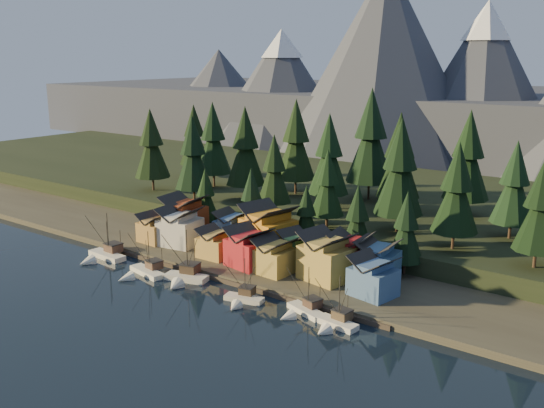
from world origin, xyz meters
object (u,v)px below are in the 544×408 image
Objects in this scene: boat_0 at (102,250)px; boat_5 at (302,305)px; house_front_0 at (155,227)px; house_front_1 at (180,225)px; boat_4 at (242,294)px; house_back_0 at (184,215)px; boat_2 at (184,271)px; boat_1 at (142,267)px; boat_6 at (334,317)px; house_back_1 at (233,227)px.

boat_5 is (57.27, 1.94, -0.39)m from boat_0.
house_front_1 reaches higher than house_front_0.
boat_4 is 45.33m from house_back_0.
boat_5 is at bearing -13.18° from boat_2.
boat_2 is 27.36m from house_front_0.
boat_1 is 1.50× the size of house_front_0.
boat_1 is 40.98m from boat_5.
boat_6 is at bearing -10.04° from house_front_0.
boat_2 is 1.66× the size of house_front_0.
house_front_1 is at bearing -145.62° from house_back_1.
house_front_0 is (3.17, 14.37, 3.04)m from boat_0.
boat_5 is 55.81m from house_back_0.
house_back_0 is at bearing 176.25° from boat_5.
house_back_1 is (-36.63, 22.94, 4.08)m from boat_5.
boat_6 is 63.72m from house_back_0.
boat_1 reaches higher than house_front_0.
boat_0 reaches higher than house_back_1.
house_front_1 is (-6.14, 18.30, 4.58)m from boat_1.
house_back_1 is (10.31, 8.48, -0.55)m from house_front_1.
boat_1 is at bearing 170.08° from boat_4.
boat_2 reaches higher than boat_0.
house_front_0 is at bearing -114.59° from house_back_0.
house_back_0 is (-59.59, 22.00, 5.10)m from boat_6.
house_back_0 is at bearing 78.90° from boat_0.
house_front_1 is (-46.94, 14.45, 4.63)m from boat_5.
boat_0 is at bearing -134.76° from house_back_1.
boat_2 is 30.64m from house_back_0.
boat_5 is 1.20× the size of house_back_1.
house_front_1 is at bearing 170.73° from boat_6.
boat_4 is 1.29× the size of house_front_0.
house_back_0 is (5.68, 22.56, 4.89)m from boat_0.
boat_0 is 1.26× the size of boat_4.
boat_6 is 63.71m from house_front_0.
boat_0 is at bearing -111.64° from house_back_0.
boat_0 is 23.77m from house_back_0.
boat_1 reaches higher than boat_6.
boat_2 is at bearing -51.63° from house_front_1.
boat_0 is 44.35m from boat_4.
house_back_0 is at bearing 166.54° from boat_6.
house_front_1 is at bearing 121.40° from boat_2.
boat_1 is at bearing -156.57° from boat_5.
boat_4 is at bearing -17.36° from house_front_0.
house_back_1 is at bearing 33.49° from house_front_0.
house_front_0 is 7.54m from house_front_1.
boat_1 is 19.84m from house_front_1.
house_back_0 is (-21.10, 21.71, 4.68)m from boat_2.
house_back_0 is (-4.65, 6.17, 0.66)m from house_front_1.
boat_1 is 1.16× the size of boat_4.
boat_4 is 38.26m from house_front_1.
boat_4 is 0.89× the size of house_back_0.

